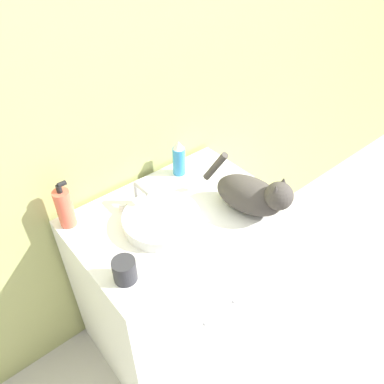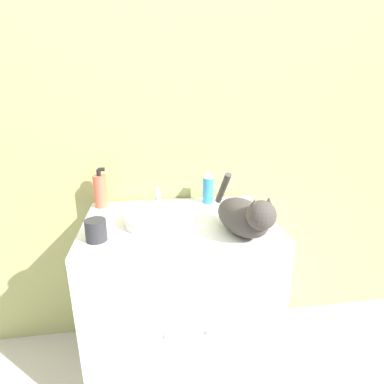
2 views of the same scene
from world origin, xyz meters
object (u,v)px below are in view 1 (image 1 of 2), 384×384
spray_bottle (179,158)px  cat (253,194)px  soap_bottle (65,208)px  cup (125,270)px

spray_bottle → cat: bearing=-79.5°
soap_bottle → spray_bottle: (0.52, -0.02, -0.00)m
cat → spray_bottle: bearing=175.3°
spray_bottle → cup: size_ratio=2.00×
spray_bottle → soap_bottle: bearing=178.1°
soap_bottle → spray_bottle: soap_bottle is taller
cat → spray_bottle: size_ratio=2.32×
cat → cup: bearing=-108.7°
soap_bottle → spray_bottle: size_ratio=1.18×
cat → soap_bottle: bearing=-138.7°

